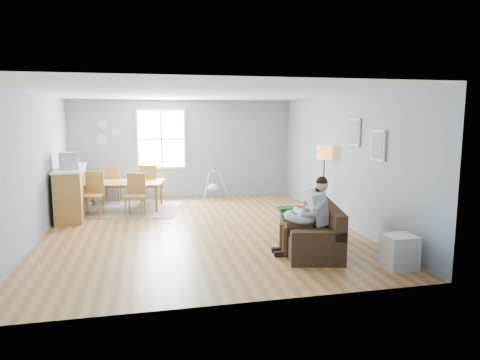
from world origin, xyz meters
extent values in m
cube|color=brown|center=(0.00, 0.00, -0.04)|extent=(8.40, 9.40, 0.08)
cube|color=silver|center=(0.00, 0.00, 3.00)|extent=(8.40, 9.40, 0.60)
cube|color=#879CB0|center=(0.00, 4.66, 1.35)|extent=(8.40, 0.08, 3.90)
cube|color=#879CB0|center=(0.00, -4.66, 1.35)|extent=(8.40, 0.08, 3.90)
cube|color=#879CB0|center=(4.16, 0.00, 1.35)|extent=(0.08, 9.40, 3.90)
cube|color=silver|center=(-0.60, 3.47, 1.65)|extent=(1.32, 0.06, 1.62)
cube|color=white|center=(-0.60, 3.44, 1.65)|extent=(1.20, 0.02, 1.50)
cube|color=silver|center=(-0.60, 3.43, 1.65)|extent=(1.20, 0.03, 0.04)
cube|color=silver|center=(-0.60, 3.43, 1.65)|extent=(0.04, 0.03, 1.50)
cube|color=silver|center=(2.97, -1.50, 1.75)|extent=(0.04, 0.44, 0.54)
cube|color=slate|center=(2.94, -1.50, 1.75)|extent=(0.01, 0.36, 0.46)
cube|color=silver|center=(2.97, -0.60, 1.95)|extent=(0.04, 0.44, 0.54)
cube|color=slate|center=(2.94, -0.60, 1.95)|extent=(0.01, 0.36, 0.46)
cylinder|color=#A4B8C5|center=(-2.10, 3.47, 2.05)|extent=(0.24, 0.02, 0.24)
cylinder|color=#A4B8C5|center=(-1.75, 3.47, 1.85)|extent=(0.26, 0.02, 0.26)
cylinder|color=#A4B8C5|center=(-2.15, 3.47, 1.65)|extent=(0.28, 0.02, 0.28)
cube|color=black|center=(1.68, -1.60, 0.19)|extent=(1.25, 2.09, 0.39)
cube|color=black|center=(2.00, -1.67, 0.59)|extent=(0.61, 1.94, 0.40)
cube|color=black|center=(1.49, -2.46, 0.46)|extent=(0.86, 0.37, 0.15)
cube|color=black|center=(1.88, -0.74, 0.46)|extent=(0.86, 0.37, 0.15)
cube|color=#124F1B|center=(1.81, -0.96, 0.50)|extent=(1.00, 0.87, 0.04)
cube|color=#B7A58C|center=(2.05, -1.16, 0.72)|extent=(0.27, 0.49, 0.47)
cube|color=#949496|center=(1.71, -1.87, 0.77)|extent=(0.37, 0.45, 0.57)
sphere|color=tan|center=(1.76, -1.88, 1.15)|extent=(0.21, 0.21, 0.21)
sphere|color=black|center=(1.76, -1.88, 1.19)|extent=(0.20, 0.20, 0.20)
cylinder|color=#312012|center=(1.36, -1.95, 0.50)|extent=(0.45, 0.19, 0.15)
cylinder|color=#312012|center=(1.38, -1.74, 0.50)|extent=(0.45, 0.19, 0.15)
cylinder|color=#312012|center=(1.15, -1.93, 0.24)|extent=(0.12, 0.12, 0.48)
cylinder|color=#312012|center=(1.17, -1.72, 0.24)|extent=(0.12, 0.12, 0.48)
cube|color=black|center=(1.07, -1.92, 0.04)|extent=(0.24, 0.12, 0.08)
cube|color=black|center=(1.09, -1.71, 0.04)|extent=(0.24, 0.12, 0.08)
torus|color=silver|center=(1.41, -1.82, 0.61)|extent=(0.64, 0.63, 0.21)
cylinder|color=silver|center=(1.41, -1.82, 0.69)|extent=(0.15, 0.30, 0.12)
sphere|color=tan|center=(1.42, -1.66, 0.71)|extent=(0.11, 0.11, 0.11)
cube|color=white|center=(1.77, -1.43, 0.66)|extent=(0.26, 0.29, 0.35)
sphere|color=tan|center=(1.80, -1.43, 0.90)|extent=(0.16, 0.16, 0.16)
sphere|color=black|center=(1.80, -1.43, 0.93)|extent=(0.16, 0.16, 0.16)
cylinder|color=#F93D7B|center=(1.53, -1.45, 0.50)|extent=(0.30, 0.14, 0.09)
cylinder|color=#F93D7B|center=(1.56, -1.31, 0.50)|extent=(0.30, 0.14, 0.09)
cylinder|color=#F93D7B|center=(1.40, -1.42, 0.34)|extent=(0.07, 0.07, 0.29)
cylinder|color=#F93D7B|center=(1.43, -1.29, 0.34)|extent=(0.07, 0.07, 0.29)
cylinder|color=black|center=(2.80, 0.41, 0.02)|extent=(0.28, 0.28, 0.03)
cylinder|color=black|center=(2.80, 0.41, 0.71)|extent=(0.03, 0.03, 1.42)
cylinder|color=orange|center=(2.80, 0.41, 1.47)|extent=(0.32, 0.32, 0.28)
cube|color=silver|center=(2.63, -2.82, 0.25)|extent=(0.46, 0.41, 0.50)
cube|color=black|center=(2.43, -2.82, 0.25)|extent=(0.04, 0.34, 0.40)
cube|color=gray|center=(-1.60, 2.35, 0.01)|extent=(3.06, 2.58, 0.01)
imported|color=olive|center=(-1.60, 2.35, 0.34)|extent=(2.08, 1.38, 0.68)
cube|color=brown|center=(-2.24, 1.72, 0.48)|extent=(0.53, 0.53, 0.04)
cube|color=brown|center=(-2.20, 1.92, 0.75)|extent=(0.43, 0.13, 0.50)
cylinder|color=brown|center=(-2.45, 1.58, 0.24)|extent=(0.04, 0.04, 0.48)
cylinder|color=brown|center=(-2.09, 1.51, 0.24)|extent=(0.04, 0.04, 0.48)
cylinder|color=brown|center=(-2.38, 1.94, 0.24)|extent=(0.04, 0.04, 0.48)
cylinder|color=brown|center=(-2.02, 1.87, 0.24)|extent=(0.04, 0.04, 0.48)
cube|color=brown|center=(-1.29, 1.51, 0.47)|extent=(0.51, 0.51, 0.04)
cube|color=brown|center=(-1.26, 1.71, 0.73)|extent=(0.42, 0.12, 0.48)
cylinder|color=brown|center=(-1.50, 1.37, 0.23)|extent=(0.04, 0.04, 0.47)
cylinder|color=brown|center=(-1.15, 1.30, 0.23)|extent=(0.04, 0.04, 0.47)
cylinder|color=brown|center=(-1.44, 1.72, 0.23)|extent=(0.04, 0.04, 0.47)
cylinder|color=brown|center=(-1.09, 1.65, 0.23)|extent=(0.04, 0.04, 0.47)
cube|color=brown|center=(-1.91, 3.19, 0.49)|extent=(0.50, 0.50, 0.04)
cube|color=brown|center=(-1.93, 2.98, 0.76)|extent=(0.44, 0.09, 0.50)
cylinder|color=brown|center=(-1.70, 3.35, 0.24)|extent=(0.04, 0.04, 0.49)
cylinder|color=brown|center=(-2.07, 3.39, 0.24)|extent=(0.04, 0.04, 0.49)
cylinder|color=brown|center=(-1.74, 2.99, 0.24)|extent=(0.04, 0.04, 0.49)
cylinder|color=brown|center=(-2.11, 3.02, 0.24)|extent=(0.04, 0.04, 0.49)
cube|color=brown|center=(-0.96, 2.98, 0.50)|extent=(0.51, 0.51, 0.04)
cube|color=brown|center=(-0.98, 2.77, 0.77)|extent=(0.44, 0.09, 0.51)
cylinder|color=brown|center=(-0.76, 3.15, 0.25)|extent=(0.04, 0.04, 0.50)
cylinder|color=brown|center=(-1.13, 3.18, 0.25)|extent=(0.04, 0.04, 0.50)
cylinder|color=brown|center=(-0.80, 2.77, 0.25)|extent=(0.04, 0.04, 0.50)
cylinder|color=brown|center=(-1.17, 2.81, 0.25)|extent=(0.04, 0.04, 0.50)
cube|color=olive|center=(-2.70, 1.83, 0.55)|extent=(0.68, 2.00, 1.09)
cube|color=silver|center=(-2.70, 1.83, 1.10)|extent=(0.72, 2.05, 0.04)
cube|color=#A5A5AA|center=(-2.65, 1.45, 1.31)|extent=(0.44, 0.42, 0.37)
cube|color=black|center=(-2.84, 1.43, 1.31)|extent=(0.06, 0.30, 0.26)
cylinder|color=#A5A5AA|center=(0.75, 3.10, 0.78)|extent=(0.08, 0.44, 0.04)
ellipsoid|color=beige|center=(0.75, 3.10, 0.34)|extent=(0.32, 0.32, 0.20)
cylinder|color=#A5A5AA|center=(0.75, 3.10, 0.56)|extent=(0.01, 0.01, 0.35)
cylinder|color=#A5A5AA|center=(0.53, 2.83, 0.40)|extent=(0.25, 0.32, 0.78)
cylinder|color=#A5A5AA|center=(1.02, 2.88, 0.40)|extent=(0.30, 0.26, 0.78)
cylinder|color=#A5A5AA|center=(0.47, 3.32, 0.40)|extent=(0.30, 0.26, 0.78)
cylinder|color=#A5A5AA|center=(0.97, 3.37, 0.40)|extent=(0.25, 0.32, 0.78)
camera|label=1|loc=(-1.02, -8.31, 2.24)|focal=32.00mm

